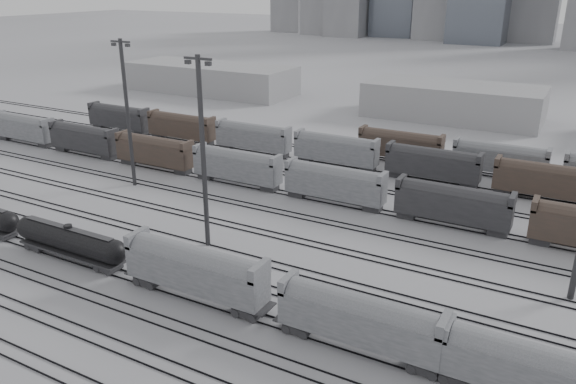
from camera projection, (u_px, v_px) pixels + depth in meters
The scene contains 13 objects.
ground at pixel (142, 287), 59.76m from camera, with size 900.00×900.00×0.00m, color silver.
tracks at pixel (234, 227), 74.09m from camera, with size 220.00×71.50×0.16m.
tank_car_b at pixel (70, 240), 64.94m from camera, with size 16.81×2.80×4.15m.
hopper_car_a at pixel (195, 268), 56.36m from camera, with size 15.90×3.16×5.69m.
hopper_car_b at pixel (360, 318), 48.46m from camera, with size 14.87×2.95×5.32m.
hopper_car_c at pixel (537, 370), 42.10m from camera, with size 14.32×2.84×5.12m.
light_mast_b at pixel (127, 111), 85.38m from camera, with size 3.63×0.58×22.72m.
light_mast_c at pixel (203, 150), 65.02m from camera, with size 3.69×0.59×23.06m.
bg_string_near at pixel (335, 185), 81.42m from camera, with size 151.00×3.00×5.60m.
bg_string_mid at pixel (433, 165), 90.05m from camera, with size 151.00×3.00×5.60m.
bg_string_far at pixel (556, 168), 88.75m from camera, with size 66.00×3.00×5.60m.
warehouse_left at pixel (211, 78), 163.27m from camera, with size 50.00×18.00×8.00m, color #9A9B9D.
warehouse_mid at pixel (453, 101), 131.79m from camera, with size 40.00×18.00×8.00m, color #9A9B9D.
Camera 1 is at (38.84, -38.39, 30.57)m, focal length 35.00 mm.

